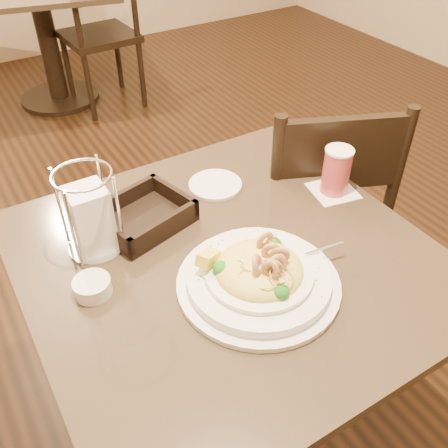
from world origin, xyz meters
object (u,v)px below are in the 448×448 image
main_table (228,321)px  dining_chair_near (315,211)px  napkin_caddy (91,217)px  bread_basket (144,217)px  butter_ramekin (92,287)px  dining_chair_far (101,31)px  pasta_bowl (259,275)px  side_plate (215,185)px  drink_glass (336,171)px  background_table (44,24)px

main_table → dining_chair_near: size_ratio=0.97×
dining_chair_near → napkin_caddy: size_ratio=4.44×
bread_basket → napkin_caddy: 0.15m
napkin_caddy → butter_ramekin: napkin_caddy is taller
dining_chair_far → butter_ramekin: dining_chair_far is taller
pasta_bowl → side_plate: (0.11, 0.37, -0.03)m
butter_ramekin → main_table: bearing=-9.5°
main_table → napkin_caddy: bearing=143.4°
napkin_caddy → side_plate: 0.38m
main_table → pasta_bowl: pasta_bowl is taller
dining_chair_near → dining_chair_far: 2.09m
bread_basket → butter_ramekin: (-0.19, -0.16, -0.00)m
main_table → bread_basket: bread_basket is taller
main_table → side_plate: size_ratio=6.18×
dining_chair_far → side_plate: dining_chair_far is taller
main_table → butter_ramekin: (-0.31, 0.05, 0.25)m
pasta_bowl → bread_basket: size_ratio=1.57×
bread_basket → drink_glass: bearing=-15.8°
dining_chair_near → bread_basket: dining_chair_near is taller
side_plate → napkin_caddy: bearing=-169.2°
background_table → dining_chair_near: size_ratio=1.15×
dining_chair_near → bread_basket: 0.67m
pasta_bowl → side_plate: size_ratio=2.69×
background_table → bread_basket: 2.44m
side_plate → dining_chair_near: bearing=-0.4°
pasta_bowl → bread_basket: 0.34m
bread_basket → napkin_caddy: size_ratio=1.19×
main_table → drink_glass: bearing=10.3°
dining_chair_far → bread_basket: dining_chair_far is taller
background_table → dining_chair_near: dining_chair_near is taller
main_table → drink_glass: (0.37, 0.07, 0.30)m
main_table → background_table: bearing=84.4°
dining_chair_far → butter_ramekin: 2.45m
dining_chair_near → dining_chair_far: size_ratio=1.00×
side_plate → bread_basket: bearing=-168.5°
drink_glass → napkin_caddy: (-0.62, 0.12, 0.02)m
dining_chair_near → drink_glass: bearing=78.7°
dining_chair_far → side_plate: (-0.41, -2.08, 0.25)m
background_table → bread_basket: size_ratio=4.30×
background_table → dining_chair_far: (0.27, -0.27, -0.01)m
background_table → napkin_caddy: (-0.50, -2.42, 0.32)m
dining_chair_near → dining_chair_far: (0.03, 2.09, 0.00)m
dining_chair_near → pasta_bowl: 0.67m
napkin_caddy → side_plate: size_ratio=1.44×
background_table → side_plate: size_ratio=7.36×
dining_chair_far → main_table: bearing=74.3°
dining_chair_far → drink_glass: size_ratio=6.92×
side_plate → background_table: bearing=86.6°
drink_glass → bread_basket: drink_glass is taller
dining_chair_far → napkin_caddy: (-0.78, -2.15, 0.33)m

